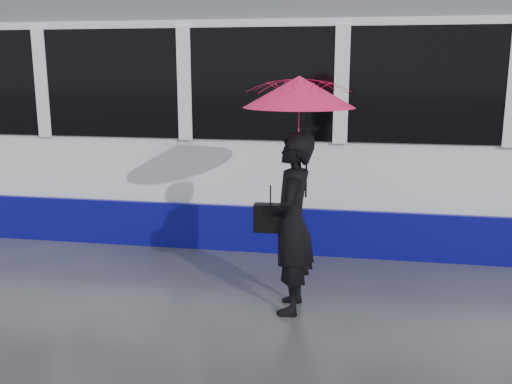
# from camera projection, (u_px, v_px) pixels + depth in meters

# --- Properties ---
(ground) EXTENTS (90.00, 90.00, 0.00)m
(ground) POSITION_uv_depth(u_px,v_px,m) (160.00, 281.00, 6.57)
(ground) COLOR #292A2E
(ground) RESTS_ON ground
(rails) EXTENTS (34.00, 1.51, 0.02)m
(rails) POSITION_uv_depth(u_px,v_px,m) (214.00, 223.00, 8.97)
(rails) COLOR #3F3D38
(rails) RESTS_ON ground
(tram) EXTENTS (26.00, 2.56, 3.35)m
(tram) POSITION_uv_depth(u_px,v_px,m) (117.00, 118.00, 8.89)
(tram) COLOR white
(tram) RESTS_ON ground
(woman) EXTENTS (0.45, 0.67, 1.81)m
(woman) POSITION_uv_depth(u_px,v_px,m) (292.00, 224.00, 5.62)
(woman) COLOR black
(woman) RESTS_ON ground
(umbrella) EXTENTS (1.09, 1.09, 1.22)m
(umbrella) POSITION_uv_depth(u_px,v_px,m) (299.00, 114.00, 5.38)
(umbrella) COLOR #F1144C
(umbrella) RESTS_ON ground
(handbag) EXTENTS (0.33, 0.15, 0.46)m
(handbag) POSITION_uv_depth(u_px,v_px,m) (270.00, 218.00, 5.67)
(handbag) COLOR black
(handbag) RESTS_ON ground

